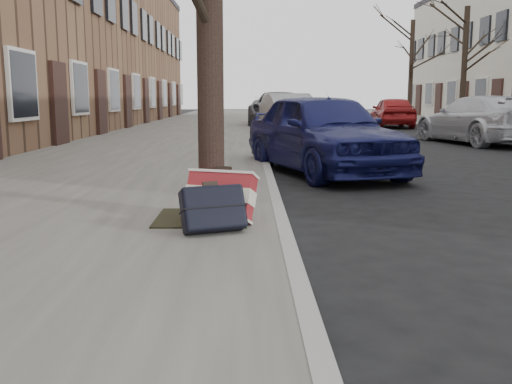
{
  "coord_description": "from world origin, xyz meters",
  "views": [
    {
      "loc": [
        -1.57,
        -4.06,
        1.24
      ],
      "look_at": [
        -1.5,
        0.8,
        0.44
      ],
      "focal_mm": 40.0,
      "sensor_mm": 36.0,
      "label": 1
    }
  ],
  "objects_px": {
    "suitcase_red": "(220,197)",
    "suitcase_navy": "(213,208)",
    "car_near_front": "(323,132)",
    "car_near_mid": "(290,113)"
  },
  "relations": [
    {
      "from": "suitcase_red",
      "to": "suitcase_navy",
      "type": "bearing_deg",
      "value": -74.33
    },
    {
      "from": "suitcase_red",
      "to": "car_near_mid",
      "type": "distance_m",
      "value": 15.28
    },
    {
      "from": "suitcase_red",
      "to": "car_near_front",
      "type": "distance_m",
      "value": 4.58
    },
    {
      "from": "car_near_front",
      "to": "car_near_mid",
      "type": "relative_size",
      "value": 0.93
    },
    {
      "from": "suitcase_navy",
      "to": "car_near_mid",
      "type": "relative_size",
      "value": 0.13
    },
    {
      "from": "suitcase_red",
      "to": "car_near_front",
      "type": "xyz_separation_m",
      "value": [
        1.5,
        4.31,
        0.32
      ]
    },
    {
      "from": "car_near_front",
      "to": "car_near_mid",
      "type": "height_order",
      "value": "car_near_mid"
    },
    {
      "from": "suitcase_navy",
      "to": "suitcase_red",
      "type": "bearing_deg",
      "value": 63.41
    },
    {
      "from": "car_near_mid",
      "to": "suitcase_navy",
      "type": "bearing_deg",
      "value": -105.41
    },
    {
      "from": "suitcase_red",
      "to": "car_near_mid",
      "type": "bearing_deg",
      "value": 104.87
    }
  ]
}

